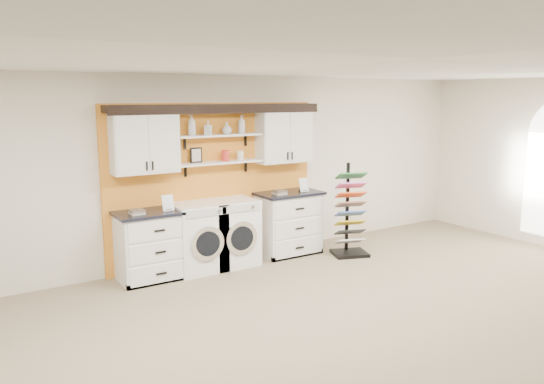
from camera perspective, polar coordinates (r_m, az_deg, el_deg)
floor at (r=5.34m, az=14.36°, el=-17.87°), size 10.00×10.00×0.00m
ceiling at (r=4.74m, az=15.89°, el=13.64°), size 10.00×10.00×0.00m
wall_back at (r=8.06m, az=-6.29°, el=2.40°), size 10.00×0.00×10.00m
accent_panel at (r=8.05m, az=-6.16°, el=0.96°), size 3.40×0.07×2.40m
upper_cabinet_left at (r=7.38m, az=-13.57°, el=5.22°), size 0.90×0.35×0.84m
upper_cabinet_right at (r=8.39m, az=1.25°, el=6.06°), size 0.90×0.35×0.84m
shelf_lower at (r=7.86m, az=-5.67°, el=3.17°), size 1.32×0.28×0.03m
shelf_upper at (r=7.82m, az=-5.72°, el=6.08°), size 1.32×0.28×0.03m
crown_molding at (r=7.82m, az=-5.81°, el=9.00°), size 3.30×0.41×0.13m
picture_frame at (r=7.74m, az=-8.16°, el=3.94°), size 0.18×0.02×0.22m
canister_red at (r=7.90m, az=-5.03°, el=3.91°), size 0.11×0.11×0.16m
canister_cream at (r=8.01m, az=-3.44°, el=3.95°), size 0.10×0.10×0.14m
base_cabinet_left at (r=7.49m, az=-12.74°, el=-5.60°), size 0.98×0.66×0.96m
base_cabinet_right at (r=8.48m, az=1.79°, el=-3.35°), size 1.02×0.66×1.00m
washer at (r=7.72m, az=-8.01°, el=-4.83°), size 0.71×0.71×0.99m
dryer at (r=7.95m, az=-4.46°, el=-4.32°), size 0.71×0.71×0.99m
sample_rack at (r=8.49m, az=8.37°, el=-3.54°), size 0.65×0.60×1.46m
soap_bottle_a at (r=7.63m, az=-8.62°, el=7.11°), size 0.13×0.12×0.29m
soap_bottle_b at (r=7.74m, az=-6.90°, el=6.88°), size 0.13×0.13×0.20m
soap_bottle_c at (r=7.87m, az=-4.88°, el=6.87°), size 0.17×0.17×0.18m
soap_bottle_d at (r=7.99m, az=-3.30°, el=7.30°), size 0.15×0.15×0.28m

